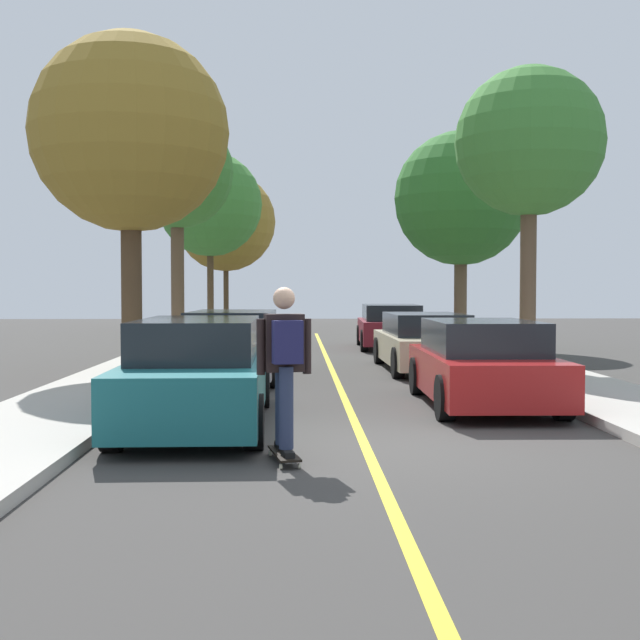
{
  "coord_description": "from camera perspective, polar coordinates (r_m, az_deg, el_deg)",
  "views": [
    {
      "loc": [
        -0.79,
        -9.34,
        1.82
      ],
      "look_at": [
        -0.28,
        8.46,
        1.13
      ],
      "focal_mm": 45.58,
      "sensor_mm": 36.0,
      "label": 1
    }
  ],
  "objects": [
    {
      "name": "ground",
      "position": [
        9.55,
        3.16,
        -8.78
      ],
      "size": [
        80.0,
        80.0,
        0.0
      ],
      "primitive_type": "plane",
      "color": "#3D3A38"
    },
    {
      "name": "sidewalk_left",
      "position": [
        10.08,
        -21.37,
        -7.94
      ],
      "size": [
        2.04,
        56.0,
        0.14
      ],
      "primitive_type": "cube",
      "color": "#ADA89E",
      "rests_on": "ground"
    },
    {
      "name": "center_line",
      "position": [
        13.49,
        1.73,
        -5.54
      ],
      "size": [
        0.12,
        39.2,
        0.01
      ],
      "primitive_type": "cube",
      "color": "gold",
      "rests_on": "ground"
    },
    {
      "name": "parked_car_left_nearest",
      "position": [
        10.89,
        -8.51,
        -3.75
      ],
      "size": [
        1.86,
        4.72,
        1.42
      ],
      "color": "#196066",
      "rests_on": "ground"
    },
    {
      "name": "parked_car_left_near",
      "position": [
        16.47,
        -6.17,
        -1.78
      ],
      "size": [
        2.04,
        4.46,
        1.37
      ],
      "color": "#B7B7BC",
      "rests_on": "ground"
    },
    {
      "name": "parked_car_right_nearest",
      "position": [
        12.84,
        11.33,
        -3.06
      ],
      "size": [
        1.9,
        4.22,
        1.33
      ],
      "color": "maroon",
      "rests_on": "ground"
    },
    {
      "name": "parked_car_right_near",
      "position": [
        18.28,
        7.41,
        -1.56
      ],
      "size": [
        1.97,
        4.7,
        1.27
      ],
      "color": "#BCAD89",
      "rests_on": "ground"
    },
    {
      "name": "parked_car_right_far",
      "position": [
        24.92,
        4.98,
        -0.44
      ],
      "size": [
        2.07,
        4.26,
        1.34
      ],
      "color": "maroon",
      "rests_on": "ground"
    },
    {
      "name": "street_tree_left_nearest",
      "position": [
        17.41,
        -13.18,
        12.58
      ],
      "size": [
        4.04,
        4.04,
        6.88
      ],
      "color": "#4C3823",
      "rests_on": "sidewalk_left"
    },
    {
      "name": "street_tree_left_near",
      "position": [
        23.73,
        -10.02,
        10.09
      ],
      "size": [
        3.22,
        3.22,
        6.61
      ],
      "color": "brown",
      "rests_on": "sidewalk_left"
    },
    {
      "name": "street_tree_left_far",
      "position": [
        32.41,
        -7.73,
        8.04
      ],
      "size": [
        4.08,
        4.08,
        7.04
      ],
      "color": "#4C3823",
      "rests_on": "sidewalk_left"
    },
    {
      "name": "street_tree_left_farthest",
      "position": [
        39.41,
        -6.63,
        6.87
      ],
      "size": [
        4.76,
        4.76,
        7.28
      ],
      "color": "#4C3823",
      "rests_on": "sidewalk_left"
    },
    {
      "name": "street_tree_right_nearest",
      "position": [
        18.27,
        14.49,
        11.91
      ],
      "size": [
        3.17,
        3.17,
        6.41
      ],
      "color": "brown",
      "rests_on": "sidewalk_right"
    },
    {
      "name": "street_tree_right_near",
      "position": [
        25.13,
        9.88,
        8.36
      ],
      "size": [
        4.04,
        4.04,
        6.43
      ],
      "color": "brown",
      "rests_on": "sidewalk_right"
    },
    {
      "name": "skateboard",
      "position": [
        8.64,
        -2.53,
        -9.37
      ],
      "size": [
        0.37,
        0.87,
        0.1
      ],
      "color": "black",
      "rests_on": "ground"
    },
    {
      "name": "skateboarder",
      "position": [
        8.46,
        -2.5,
        -2.75
      ],
      "size": [
        0.59,
        0.71,
        1.73
      ],
      "color": "black",
      "rests_on": "skateboard"
    }
  ]
}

